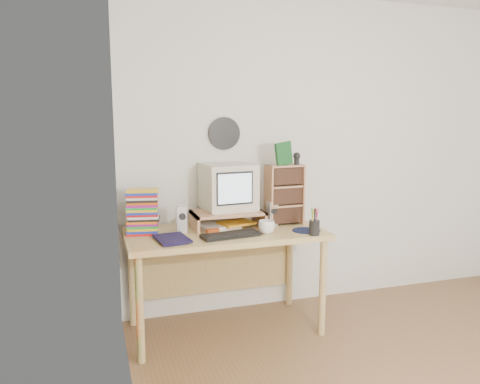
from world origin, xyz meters
TOP-DOWN VIEW (x-y plane):
  - back_wall at (0.00, 1.75)m, footprint 3.50×0.00m
  - left_wall at (-1.75, 0.00)m, footprint 0.00×3.50m
  - curtain at (-1.71, 0.48)m, footprint 0.00×2.20m
  - wall_disc at (-0.93, 1.73)m, footprint 0.25×0.02m
  - desk at (-1.03, 1.44)m, footprint 1.40×0.70m
  - monitor_riser at (-0.98, 1.48)m, footprint 0.52×0.30m
  - crt_monitor at (-0.95, 1.53)m, footprint 0.40×0.40m
  - speaker_left at (-1.33, 1.43)m, footprint 0.08×0.08m
  - speaker_right at (-0.65, 1.43)m, footprint 0.07×0.07m
  - keyboard at (-1.04, 1.20)m, footprint 0.42×0.19m
  - dvd_stack at (-1.59, 1.47)m, footprint 0.23×0.18m
  - cd_rack at (-0.54, 1.46)m, footprint 0.28×0.16m
  - mug at (-0.77, 1.21)m, footprint 0.14×0.14m
  - diary at (-1.53, 1.22)m, footprint 0.27×0.21m
  - mousepad at (-0.47, 1.20)m, footprint 0.24×0.24m
  - pen_cup at (-0.47, 1.07)m, footprint 0.09×0.09m
  - papers at (-1.00, 1.47)m, footprint 0.32×0.27m
  - red_box at (-1.14, 1.29)m, footprint 0.09×0.06m
  - game_box at (-0.56, 1.44)m, footprint 0.14×0.06m
  - webcam at (-0.45, 1.44)m, footprint 0.06×0.06m

SIDE VIEW (x-z plane):
  - desk at x=-1.03m, z-range 0.24..0.99m
  - mousepad at x=-0.47m, z-range 0.75..0.75m
  - keyboard at x=-1.04m, z-range 0.75..0.78m
  - papers at x=-1.00m, z-range 0.75..0.79m
  - red_box at x=-1.14m, z-range 0.75..0.79m
  - diary at x=-1.53m, z-range 0.75..0.80m
  - mug at x=-0.77m, z-range 0.75..0.84m
  - pen_cup at x=-0.47m, z-range 0.75..0.90m
  - speaker_right at x=-0.65m, z-range 0.75..0.93m
  - monitor_riser at x=-0.98m, z-range 0.78..0.90m
  - speaker_left at x=-1.33m, z-range 0.75..0.94m
  - dvd_stack at x=-1.59m, z-range 0.75..1.05m
  - cd_rack at x=-0.54m, z-range 0.75..1.20m
  - crt_monitor at x=-0.95m, z-range 0.87..1.21m
  - curtain at x=-1.71m, z-range 0.05..2.25m
  - webcam at x=-0.45m, z-range 1.20..1.30m
  - back_wall at x=0.00m, z-range -0.50..3.00m
  - left_wall at x=-1.75m, z-range -0.50..3.00m
  - game_box at x=-0.56m, z-range 1.20..1.37m
  - wall_disc at x=-0.93m, z-range 1.30..1.55m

